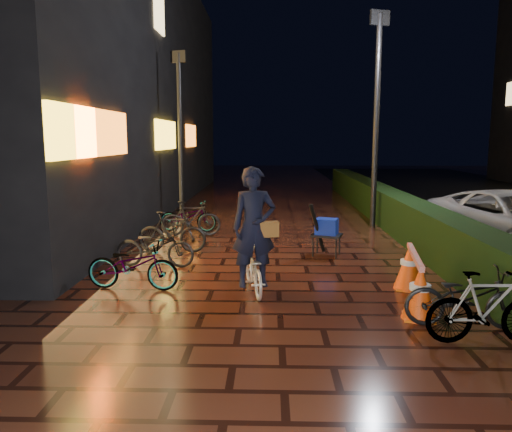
{
  "coord_description": "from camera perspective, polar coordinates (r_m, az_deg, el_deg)",
  "views": [
    {
      "loc": [
        -0.15,
        -6.85,
        2.49
      ],
      "look_at": [
        -0.41,
        2.08,
        1.1
      ],
      "focal_mm": 35.0,
      "sensor_mm": 36.0,
      "label": 1
    }
  ],
  "objects": [
    {
      "name": "lamp_post_hedge",
      "position": [
        14.34,
        13.61,
        11.56
      ],
      "size": [
        0.56,
        0.26,
        5.87
      ],
      "color": "black",
      "rests_on": "ground"
    },
    {
      "name": "cart_assembly",
      "position": [
        10.73,
        7.99,
        -1.43
      ],
      "size": [
        0.79,
        0.67,
        1.15
      ],
      "color": "black",
      "rests_on": "ground"
    },
    {
      "name": "ground",
      "position": [
        7.29,
        2.77,
        -11.14
      ],
      "size": [
        80.0,
        80.0,
        0.0
      ],
      "primitive_type": "plane",
      "color": "#381911",
      "rests_on": "ground"
    },
    {
      "name": "cyclist",
      "position": [
        8.05,
        -0.28,
        -3.53
      ],
      "size": [
        0.81,
        1.5,
        2.06
      ],
      "color": "beige",
      "rests_on": "ground"
    },
    {
      "name": "parked_bikes_storefront",
      "position": [
        11.15,
        -9.73,
        -1.95
      ],
      "size": [
        1.83,
        5.93,
        0.91
      ],
      "color": "black",
      "rests_on": "ground"
    },
    {
      "name": "storefront_block",
      "position": [
        20.69,
        -26.0,
        13.55
      ],
      "size": [
        12.09,
        22.0,
        9.0
      ],
      "color": "black",
      "rests_on": "ground"
    },
    {
      "name": "lamp_post_sf",
      "position": [
        15.04,
        -8.66,
        9.72
      ],
      "size": [
        0.47,
        0.22,
        4.99
      ],
      "color": "black",
      "rests_on": "ground"
    },
    {
      "name": "traffic_barrier",
      "position": [
        8.04,
        17.61,
        -6.78
      ],
      "size": [
        0.72,
        1.89,
        0.77
      ],
      "color": "#F3480C",
      "rests_on": "ground"
    },
    {
      "name": "hedge",
      "position": [
        15.37,
        14.6,
        1.12
      ],
      "size": [
        0.7,
        20.0,
        1.0
      ],
      "primitive_type": "cube",
      "color": "black",
      "rests_on": "ground"
    },
    {
      "name": "parked_bikes_hedge",
      "position": [
        7.02,
        23.77,
        -8.98
      ],
      "size": [
        1.64,
        1.13,
        0.91
      ],
      "color": "black",
      "rests_on": "ground"
    }
  ]
}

